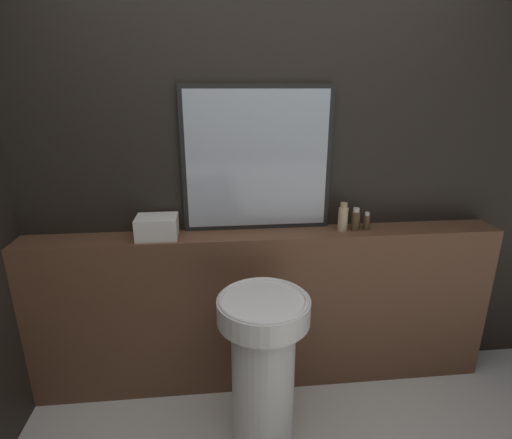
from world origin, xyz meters
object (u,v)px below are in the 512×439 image
at_px(conditioner_bottle, 356,220).
at_px(pedestal_sink, 263,362).
at_px(lotion_bottle, 367,222).
at_px(shampoo_bottle, 343,218).
at_px(towel_stack, 157,227).
at_px(mirror, 257,160).

bearing_deg(conditioner_bottle, pedestal_sink, -142.23).
height_order(pedestal_sink, lotion_bottle, lotion_bottle).
relative_size(pedestal_sink, lotion_bottle, 7.99).
bearing_deg(lotion_bottle, conditioner_bottle, 180.00).
height_order(shampoo_bottle, conditioner_bottle, shampoo_bottle).
distance_m(shampoo_bottle, lotion_bottle, 0.15).
height_order(towel_stack, conditioner_bottle, conditioner_bottle).
height_order(towel_stack, shampoo_bottle, shampoo_bottle).
bearing_deg(towel_stack, mirror, 9.01).
relative_size(shampoo_bottle, conditioner_bottle, 1.25).
xyz_separation_m(shampoo_bottle, conditioner_bottle, (0.08, 0.00, -0.02)).
relative_size(pedestal_sink, towel_stack, 3.81).
bearing_deg(lotion_bottle, mirror, 171.91).
xyz_separation_m(shampoo_bottle, lotion_bottle, (0.14, -0.00, -0.03)).
height_order(towel_stack, lotion_bottle, towel_stack).
xyz_separation_m(conditioner_bottle, lotion_bottle, (0.07, -0.00, -0.01)).
distance_m(pedestal_sink, towel_stack, 0.91).
xyz_separation_m(towel_stack, lotion_bottle, (1.19, -0.00, -0.01)).
bearing_deg(towel_stack, lotion_bottle, -0.00).
bearing_deg(lotion_bottle, towel_stack, 180.00).
bearing_deg(mirror, lotion_bottle, -8.09).
height_order(pedestal_sink, shampoo_bottle, shampoo_bottle).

